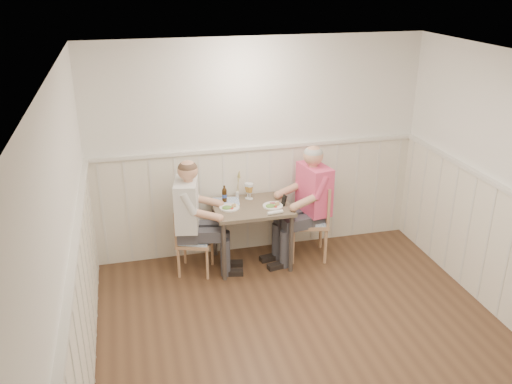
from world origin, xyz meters
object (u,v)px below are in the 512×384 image
dining_table (252,214)px  diner_cream (192,226)px  chair_left (190,237)px  man_in_pink (310,211)px  grass_vase (237,185)px  beer_bottle (224,195)px  chair_right (313,217)px

dining_table → diner_cream: 0.71m
chair_left → diner_cream: (0.02, -0.02, 0.14)m
man_in_pink → grass_vase: 0.92m
beer_bottle → chair_left: bearing=-156.2°
grass_vase → diner_cream: bearing=-152.9°
man_in_pink → grass_vase: (-0.82, 0.29, 0.30)m
chair_left → diner_cream: diner_cream is taller
chair_right → diner_cream: bearing=-178.9°
beer_bottle → grass_vase: size_ratio=0.58×
grass_vase → beer_bottle: bearing=-152.2°
diner_cream → grass_vase: size_ratio=3.96×
beer_bottle → grass_vase: grass_vase is taller
chair_right → dining_table: bearing=179.6°
dining_table → beer_bottle: bearing=147.6°
diner_cream → grass_vase: bearing=27.1°
chair_right → diner_cream: diner_cream is taller
dining_table → chair_right: chair_right is taller
grass_vase → man_in_pink: bearing=-19.2°
chair_right → man_in_pink: man_in_pink is taller
dining_table → diner_cream: size_ratio=0.63×
chair_right → man_in_pink: bearing=-169.6°
chair_left → grass_vase: size_ratio=2.31×
chair_right → beer_bottle: chair_right is taller
man_in_pink → chair_left: bearing=-180.0°
dining_table → chair_right: 0.76m
man_in_pink → grass_vase: man_in_pink is taller
man_in_pink → diner_cream: (-1.42, -0.02, -0.02)m
diner_cream → dining_table: bearing=2.8°
chair_right → beer_bottle: 1.10m
dining_table → man_in_pink: 0.71m
chair_left → man_in_pink: (1.44, 0.00, 0.16)m
dining_table → chair_left: size_ratio=1.09×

